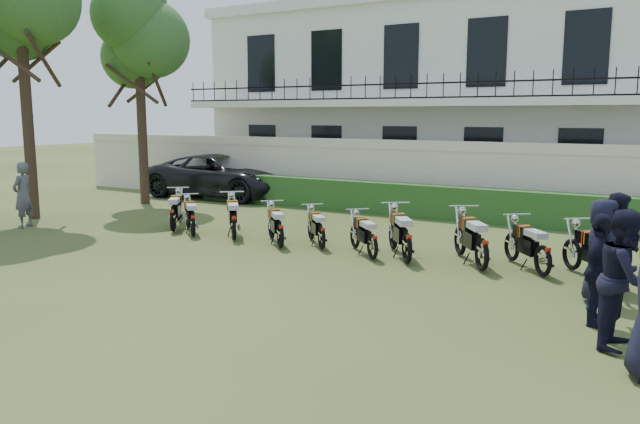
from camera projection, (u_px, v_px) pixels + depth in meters
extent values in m
plane|color=#38431A|center=(273.00, 263.00, 13.22)|extent=(100.00, 100.00, 0.00)
cube|color=beige|center=(417.00, 181.00, 19.86)|extent=(30.00, 0.30, 2.00)
cube|color=beige|center=(418.00, 145.00, 19.68)|extent=(30.00, 0.35, 0.30)
cube|color=#19461B|center=(438.00, 202.00, 18.75)|extent=(18.00, 0.60, 1.00)
cube|color=white|center=(476.00, 104.00, 24.56)|extent=(20.00, 8.00, 7.00)
cube|color=white|center=(480.00, 7.00, 23.99)|extent=(20.40, 8.40, 0.40)
cube|color=white|center=(434.00, 103.00, 20.57)|extent=(20.00, 1.40, 0.25)
cube|color=black|center=(427.00, 83.00, 19.93)|extent=(20.00, 0.05, 0.05)
cube|color=black|center=(427.00, 97.00, 20.00)|extent=(20.00, 0.05, 0.05)
cube|color=black|center=(263.00, 152.00, 25.26)|extent=(1.30, 0.12, 2.20)
cube|color=black|center=(262.00, 64.00, 24.72)|extent=(1.30, 0.12, 2.20)
cube|color=black|center=(327.00, 155.00, 23.75)|extent=(1.30, 0.12, 2.20)
cube|color=black|center=(327.00, 60.00, 23.21)|extent=(1.30, 0.12, 2.20)
cube|color=black|center=(399.00, 157.00, 22.23)|extent=(1.30, 0.12, 2.20)
cube|color=black|center=(401.00, 57.00, 21.69)|extent=(1.30, 0.12, 2.20)
cube|color=black|center=(483.00, 160.00, 20.72)|extent=(1.30, 0.12, 2.20)
cube|color=black|center=(487.00, 52.00, 20.18)|extent=(1.30, 0.12, 2.20)
cube|color=black|center=(579.00, 164.00, 19.21)|extent=(1.30, 0.12, 2.20)
cube|color=black|center=(587.00, 47.00, 18.66)|extent=(1.30, 0.12, 2.20)
cylinder|color=#473323|center=(28.00, 119.00, 18.40)|extent=(0.32, 0.32, 5.95)
sphere|color=#255522|center=(17.00, 24.00, 18.52)|extent=(2.20, 2.20, 2.20)
cylinder|color=#473323|center=(142.00, 129.00, 21.60)|extent=(0.32, 0.32, 5.25)
sphere|color=#255522|center=(151.00, 39.00, 21.10)|extent=(2.60, 2.60, 2.60)
sphere|color=#255522|center=(133.00, 57.00, 21.77)|extent=(2.20, 2.20, 2.20)
sphere|color=#255522|center=(128.00, 14.00, 20.54)|extent=(2.40, 2.40, 2.40)
sphere|color=#255522|center=(136.00, 0.00, 20.94)|extent=(2.00, 2.00, 2.00)
torus|color=black|center=(169.00, 226.00, 15.90)|extent=(0.44, 0.56, 0.62)
torus|color=black|center=(176.00, 217.00, 17.21)|extent=(0.44, 0.56, 0.62)
cube|color=black|center=(173.00, 216.00, 16.48)|extent=(0.48, 0.56, 0.31)
cube|color=black|center=(173.00, 204.00, 16.67)|extent=(0.49, 0.53, 0.22)
cube|color=#B91E0B|center=(173.00, 204.00, 16.67)|extent=(0.22, 0.27, 0.24)
cube|color=#F2A60C|center=(173.00, 204.00, 16.61)|extent=(0.20, 0.26, 0.24)
cube|color=#B4B4B4|center=(171.00, 205.00, 16.16)|extent=(0.53, 0.60, 0.12)
cylinder|color=silver|center=(175.00, 191.00, 16.94)|extent=(0.51, 0.38, 0.03)
torus|color=black|center=(195.00, 231.00, 15.33)|extent=(0.48, 0.45, 0.58)
torus|color=black|center=(190.00, 223.00, 16.48)|extent=(0.48, 0.45, 0.58)
cube|color=black|center=(193.00, 221.00, 15.84)|extent=(0.50, 0.47, 0.28)
cube|color=black|center=(192.00, 210.00, 16.00)|extent=(0.48, 0.47, 0.21)
cube|color=#B91E0B|center=(192.00, 210.00, 16.00)|extent=(0.17, 0.26, 0.22)
cube|color=#F2A60C|center=(192.00, 210.00, 15.95)|extent=(0.14, 0.25, 0.22)
cube|color=#B4B4B4|center=(194.00, 211.00, 15.55)|extent=(0.54, 0.52, 0.11)
cylinder|color=silver|center=(190.00, 198.00, 16.25)|extent=(0.40, 0.44, 0.03)
torus|color=black|center=(235.00, 234.00, 14.76)|extent=(0.48, 0.54, 0.64)
torus|color=black|center=(233.00, 224.00, 16.08)|extent=(0.48, 0.54, 0.64)
cube|color=black|center=(234.00, 223.00, 15.35)|extent=(0.51, 0.56, 0.31)
cube|color=black|center=(233.00, 210.00, 15.54)|extent=(0.51, 0.53, 0.23)
cube|color=#B91E0B|center=(233.00, 210.00, 15.53)|extent=(0.21, 0.29, 0.24)
cube|color=#F2A60C|center=(233.00, 210.00, 15.47)|extent=(0.18, 0.27, 0.24)
cube|color=#B4B4B4|center=(234.00, 212.00, 15.02)|extent=(0.56, 0.60, 0.12)
cylinder|color=silver|center=(233.00, 196.00, 15.81)|extent=(0.50, 0.43, 0.03)
torus|color=black|center=(285.00, 242.00, 13.91)|extent=(0.47, 0.47, 0.58)
torus|color=black|center=(276.00, 232.00, 15.09)|extent=(0.47, 0.47, 0.58)
cube|color=black|center=(281.00, 232.00, 14.43)|extent=(0.49, 0.49, 0.29)
cube|color=black|center=(279.00, 219.00, 14.60)|extent=(0.48, 0.48, 0.21)
cube|color=#B91E0B|center=(279.00, 219.00, 14.60)|extent=(0.18, 0.26, 0.22)
cube|color=#F2A60C|center=(279.00, 219.00, 14.55)|extent=(0.15, 0.25, 0.22)
cube|color=#B4B4B4|center=(283.00, 221.00, 14.14)|extent=(0.53, 0.53, 0.11)
cylinder|color=silver|center=(276.00, 205.00, 14.85)|extent=(0.42, 0.42, 0.03)
torus|color=black|center=(327.00, 244.00, 13.80)|extent=(0.43, 0.45, 0.55)
torus|color=black|center=(316.00, 234.00, 14.92)|extent=(0.43, 0.45, 0.55)
cube|color=black|center=(322.00, 234.00, 14.30)|extent=(0.46, 0.47, 0.27)
cube|color=black|center=(320.00, 222.00, 14.46)|extent=(0.45, 0.45, 0.20)
cube|color=#B91E0B|center=(320.00, 222.00, 14.46)|extent=(0.17, 0.25, 0.21)
cube|color=#F2A60C|center=(321.00, 222.00, 14.41)|extent=(0.15, 0.24, 0.21)
cube|color=#B4B4B4|center=(324.00, 224.00, 14.02)|extent=(0.49, 0.51, 0.11)
cylinder|color=silver|center=(317.00, 209.00, 14.69)|extent=(0.41, 0.39, 0.03)
torus|color=black|center=(382.00, 254.00, 12.80)|extent=(0.46, 0.45, 0.56)
torus|color=black|center=(363.00, 242.00, 13.95)|extent=(0.46, 0.45, 0.56)
cube|color=black|center=(373.00, 242.00, 13.31)|extent=(0.48, 0.47, 0.28)
cube|color=black|center=(370.00, 229.00, 13.47)|extent=(0.46, 0.46, 0.20)
cube|color=#B91E0B|center=(370.00, 228.00, 13.47)|extent=(0.17, 0.26, 0.21)
cube|color=#F2A60C|center=(371.00, 229.00, 13.42)|extent=(0.14, 0.25, 0.21)
cube|color=#B4B4B4|center=(377.00, 231.00, 13.03)|extent=(0.52, 0.51, 0.11)
cylinder|color=silver|center=(366.00, 214.00, 13.71)|extent=(0.41, 0.42, 0.03)
torus|color=black|center=(415.00, 257.00, 12.28)|extent=(0.47, 0.60, 0.66)
torus|color=black|center=(400.00, 243.00, 13.68)|extent=(0.47, 0.60, 0.66)
cube|color=black|center=(408.00, 242.00, 12.90)|extent=(0.51, 0.60, 0.33)
cube|color=black|center=(405.00, 226.00, 13.10)|extent=(0.52, 0.56, 0.24)
cube|color=#B91E0B|center=(405.00, 226.00, 13.10)|extent=(0.24, 0.29, 0.25)
cube|color=#F2A60C|center=(406.00, 226.00, 13.03)|extent=(0.21, 0.27, 0.25)
cube|color=#B4B4B4|center=(411.00, 229.00, 12.56)|extent=(0.56, 0.64, 0.13)
cylinder|color=silver|center=(402.00, 209.00, 13.39)|extent=(0.55, 0.41, 0.03)
torus|color=black|center=(494.00, 265.00, 11.65)|extent=(0.47, 0.61, 0.67)
torus|color=black|center=(470.00, 249.00, 13.06)|extent=(0.47, 0.61, 0.67)
cube|color=black|center=(483.00, 249.00, 12.28)|extent=(0.51, 0.61, 0.33)
cube|color=black|center=(479.00, 231.00, 12.48)|extent=(0.52, 0.57, 0.24)
cube|color=#B91E0B|center=(479.00, 231.00, 12.48)|extent=(0.24, 0.29, 0.25)
cube|color=#F2A60C|center=(480.00, 232.00, 12.41)|extent=(0.21, 0.28, 0.25)
cube|color=#B4B4B4|center=(489.00, 234.00, 11.93)|extent=(0.56, 0.65, 0.13)
cylinder|color=silver|center=(474.00, 212.00, 12.78)|extent=(0.56, 0.41, 0.03)
torus|color=black|center=(561.00, 271.00, 11.33)|extent=(0.46, 0.53, 0.61)
torus|color=black|center=(526.00, 255.00, 12.61)|extent=(0.46, 0.53, 0.61)
cube|color=black|center=(545.00, 255.00, 11.90)|extent=(0.49, 0.54, 0.30)
cube|color=black|center=(539.00, 239.00, 12.08)|extent=(0.49, 0.52, 0.22)
cube|color=#B91E0B|center=(539.00, 238.00, 12.08)|extent=(0.21, 0.27, 0.23)
cube|color=#F2A60C|center=(541.00, 239.00, 12.02)|extent=(0.18, 0.26, 0.23)
cube|color=#B4B4B4|center=(553.00, 242.00, 11.58)|extent=(0.54, 0.58, 0.12)
cylinder|color=silver|center=(532.00, 221.00, 12.35)|extent=(0.48, 0.41, 0.03)
torus|color=black|center=(640.00, 283.00, 10.48)|extent=(0.48, 0.55, 0.64)
torus|color=black|center=(592.00, 264.00, 11.80)|extent=(0.48, 0.55, 0.64)
cube|color=black|center=(617.00, 265.00, 11.07)|extent=(0.52, 0.56, 0.31)
cube|color=black|center=(610.00, 246.00, 11.26)|extent=(0.51, 0.54, 0.23)
cube|color=#B91E0B|center=(610.00, 246.00, 11.26)|extent=(0.21, 0.29, 0.24)
cube|color=#F2A60C|center=(612.00, 247.00, 11.19)|extent=(0.19, 0.27, 0.24)
cube|color=#B4B4B4|center=(628.00, 250.00, 10.74)|extent=(0.56, 0.60, 0.13)
cylinder|color=silver|center=(600.00, 226.00, 11.53)|extent=(0.50, 0.43, 0.03)
imported|color=black|center=(222.00, 176.00, 23.49)|extent=(5.99, 3.01, 1.63)
imported|color=slate|center=(23.00, 195.00, 17.22)|extent=(0.61, 0.76, 1.82)
imported|color=black|center=(625.00, 279.00, 8.28)|extent=(0.80, 0.98, 1.89)
imported|color=black|center=(598.00, 270.00, 9.17)|extent=(0.52, 1.03, 1.69)
imported|color=black|center=(602.00, 251.00, 10.32)|extent=(0.62, 0.90, 1.75)
imported|color=black|center=(617.00, 243.00, 10.94)|extent=(0.86, 1.00, 1.77)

